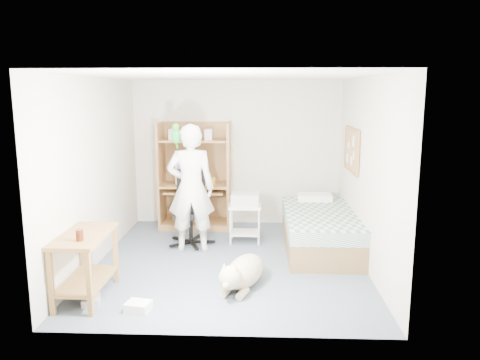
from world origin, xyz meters
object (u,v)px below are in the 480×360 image
Objects in this scene: side_desk at (85,256)px; computer_hutch at (195,180)px; bed at (320,230)px; person at (191,188)px; printer_cart at (245,217)px; office_chair at (191,218)px; dog at (243,272)px.

computer_hutch is at bearing 73.86° from side_desk.
side_desk reaches higher than bed.
person is 3.16× the size of printer_cart.
person is (0.05, -0.31, 0.53)m from office_chair.
office_chair is (-1.95, 0.17, 0.11)m from bed.
bed is at bearing -8.77° from office_chair.
person is at bearing -175.60° from bed.
office_chair is at bearing 137.12° from dog.
side_desk is 1.82m from dog.
bed reaches higher than printer_cart.
computer_hutch is 1.30m from printer_cart.
computer_hutch is at bearing 89.28° from office_chair.
computer_hutch is 2.35m from bed.
printer_cart is (0.83, 0.11, -0.01)m from office_chair.
side_desk is at bearing -118.42° from office_chair.
office_chair is at bearing -84.03° from person.
side_desk is 2.18m from office_chair.
bed reaches higher than dog.
printer_cart is (0.77, 0.42, -0.54)m from person.
computer_hutch reaches higher than office_chair.
person is (0.96, 1.67, 0.44)m from side_desk.
side_desk is 2.71m from printer_cart.
office_chair is 0.60× the size of person.
bed is 2.00m from person.
office_chair reaches higher than dog.
person is (-1.89, -0.15, 0.64)m from bed.
printer_cart is (-0.03, 1.74, 0.20)m from dog.
computer_hutch reaches higher than side_desk.
bed is at bearing -29.29° from computer_hutch.
dog is at bearing 11.20° from side_desk.
computer_hutch is 1.80× the size of side_desk.
side_desk is 1.97m from person.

